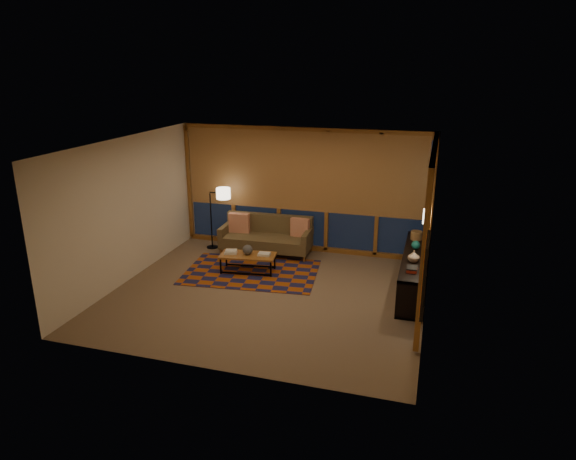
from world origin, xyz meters
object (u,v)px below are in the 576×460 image
(sofa, at_px, (266,236))
(coffee_table, at_px, (248,263))
(floor_lamp, at_px, (211,218))
(bookshelf, at_px, (413,271))

(sofa, relative_size, coffee_table, 1.77)
(coffee_table, xyz_separation_m, floor_lamp, (-1.28, 1.10, 0.52))
(sofa, bearing_deg, coffee_table, -92.42)
(coffee_table, bearing_deg, floor_lamp, 131.66)
(floor_lamp, xyz_separation_m, bookshelf, (4.47, -0.97, -0.37))
(bookshelf, bearing_deg, coffee_table, -177.54)
(coffee_table, height_order, floor_lamp, floor_lamp)
(coffee_table, height_order, bookshelf, bookshelf)
(bookshelf, bearing_deg, sofa, 163.14)
(floor_lamp, relative_size, bookshelf, 0.53)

